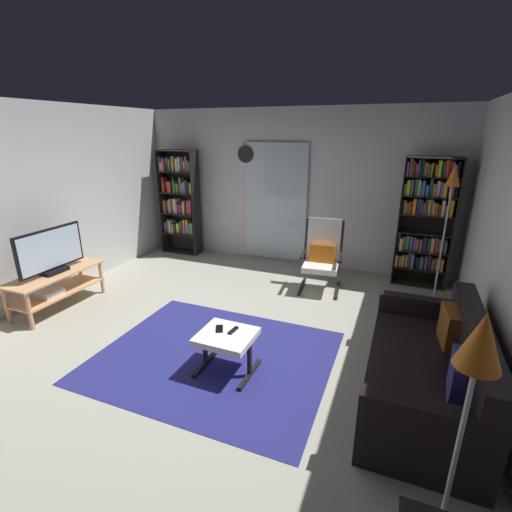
% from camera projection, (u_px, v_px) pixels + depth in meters
% --- Properties ---
extents(ground_plane, '(7.02, 7.02, 0.00)m').
position_uv_depth(ground_plane, '(214.00, 341.00, 4.14)').
color(ground_plane, '#A4A190').
extents(wall_back, '(5.60, 0.06, 2.60)m').
position_uv_depth(wall_back, '(292.00, 189.00, 6.27)').
color(wall_back, silver).
rests_on(wall_back, ground).
extents(wall_left, '(0.06, 6.00, 2.60)m').
position_uv_depth(wall_left, '(21.00, 208.00, 4.68)').
color(wall_left, silver).
rests_on(wall_left, ground).
extents(glass_door_panel, '(1.10, 0.01, 2.00)m').
position_uv_depth(glass_door_panel, '(276.00, 203.00, 6.39)').
color(glass_door_panel, silver).
extents(area_rug, '(2.36, 1.94, 0.01)m').
position_uv_depth(area_rug, '(214.00, 356.00, 3.85)').
color(area_rug, navy).
rests_on(area_rug, ground).
extents(tv_stand, '(0.49, 1.23, 0.49)m').
position_uv_depth(tv_stand, '(56.00, 285.00, 4.82)').
color(tv_stand, tan).
rests_on(tv_stand, ground).
extents(television, '(0.20, 0.94, 0.58)m').
position_uv_depth(television, '(51.00, 252.00, 4.70)').
color(television, black).
rests_on(television, tv_stand).
extents(bookshelf_near_tv, '(0.73, 0.30, 1.91)m').
position_uv_depth(bookshelf_near_tv, '(180.00, 199.00, 6.86)').
color(bookshelf_near_tv, black).
rests_on(bookshelf_near_tv, ground).
extents(bookshelf_near_sofa, '(0.75, 0.30, 1.89)m').
position_uv_depth(bookshelf_near_sofa, '(426.00, 217.00, 5.35)').
color(bookshelf_near_sofa, black).
rests_on(bookshelf_near_sofa, ground).
extents(leather_sofa, '(0.86, 1.83, 0.80)m').
position_uv_depth(leather_sofa, '(430.00, 372.00, 3.13)').
color(leather_sofa, black).
rests_on(leather_sofa, ground).
extents(lounge_armchair, '(0.63, 0.71, 1.02)m').
position_uv_depth(lounge_armchair, '(322.00, 253.00, 5.40)').
color(lounge_armchair, black).
rests_on(lounge_armchair, ground).
extents(ottoman, '(0.53, 0.49, 0.41)m').
position_uv_depth(ottoman, '(226.00, 340.00, 3.52)').
color(ottoman, white).
rests_on(ottoman, ground).
extents(tv_remote, '(0.06, 0.15, 0.02)m').
position_uv_depth(tv_remote, '(233.00, 330.00, 3.54)').
color(tv_remote, black).
rests_on(tv_remote, ottoman).
extents(cell_phone, '(0.12, 0.16, 0.01)m').
position_uv_depth(cell_phone, '(219.00, 329.00, 3.58)').
color(cell_phone, black).
rests_on(cell_phone, ottoman).
extents(floor_lamp_by_sofa, '(0.22, 0.22, 1.54)m').
position_uv_depth(floor_lamp_by_sofa, '(474.00, 375.00, 1.59)').
color(floor_lamp_by_sofa, '#A5A5AD').
rests_on(floor_lamp_by_sofa, ground).
extents(floor_lamp_by_shelf, '(0.22, 0.22, 1.84)m').
position_uv_depth(floor_lamp_by_shelf, '(451.00, 194.00, 4.70)').
color(floor_lamp_by_shelf, '#A5A5AD').
rests_on(floor_lamp_by_shelf, ground).
extents(wall_clock, '(0.29, 0.03, 0.29)m').
position_uv_depth(wall_clock, '(246.00, 154.00, 6.32)').
color(wall_clock, silver).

